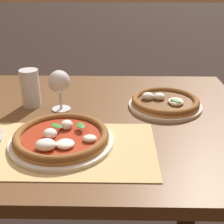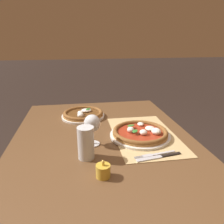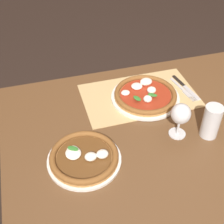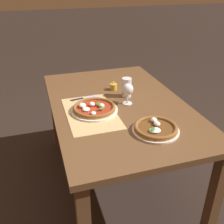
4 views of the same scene
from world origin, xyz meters
The scene contains 10 objects.
ground_plane centered at (0.00, 0.00, 0.00)m, with size 24.00×24.00×0.00m, color black.
dining_table centered at (0.00, 0.00, 0.65)m, with size 1.47×0.94×0.74m.
paper_placemat centered at (0.09, -0.22, 0.74)m, with size 0.53×0.32×0.00m, color tan.
pizza_near centered at (0.07, -0.20, 0.76)m, with size 0.32×0.32×0.05m.
pizza_far centered at (0.43, 0.09, 0.76)m, with size 0.28×0.28×0.05m.
wine_glass centered at (0.03, 0.06, 0.85)m, with size 0.08×0.08×0.16m.
pint_glass centered at (-0.09, 0.10, 0.81)m, with size 0.07×0.07×0.15m.
fork centered at (-0.13, -0.21, 0.75)m, with size 0.05×0.20×0.00m.
knife centered at (-0.15, -0.22, 0.75)m, with size 0.05×0.22×0.01m.
votive_candle centered at (-0.24, 0.04, 0.76)m, with size 0.06×0.06×0.07m.
Camera 4 is at (1.61, -0.54, 1.58)m, focal length 42.00 mm.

